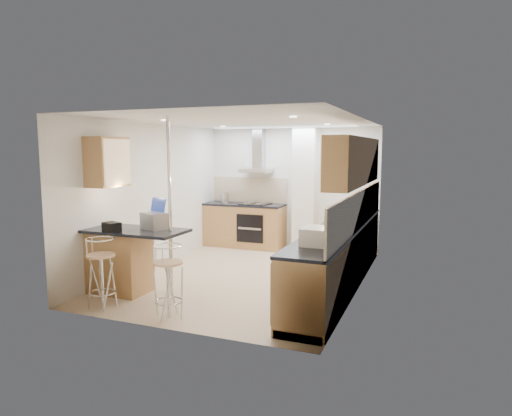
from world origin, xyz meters
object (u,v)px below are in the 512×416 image
at_px(bread_bin, 316,236).
at_px(bar_stool_end, 168,281).
at_px(laptop, 154,221).
at_px(microwave, 341,217).
at_px(bar_stool_near, 101,273).

bearing_deg(bread_bin, bar_stool_end, -159.77).
relative_size(laptop, bread_bin, 0.84).
height_order(microwave, bar_stool_near, microwave).
distance_m(laptop, bar_stool_end, 1.18).
bearing_deg(bar_stool_end, laptop, 66.08).
bearing_deg(bar_stool_end, bread_bin, -46.01).
bearing_deg(microwave, bread_bin, -177.46).
relative_size(bar_stool_near, bar_stool_end, 1.02).
height_order(bar_stool_near, bread_bin, bread_bin).
bearing_deg(bread_bin, laptop, 176.83).
xyz_separation_m(bar_stool_end, bread_bin, (1.67, 0.64, 0.57)).
relative_size(microwave, bread_bin, 1.19).
height_order(laptop, bar_stool_end, laptop).
bearing_deg(microwave, bar_stool_near, 131.24).
height_order(microwave, bread_bin, microwave).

